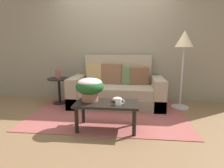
{
  "coord_description": "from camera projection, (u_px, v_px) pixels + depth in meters",
  "views": [
    {
      "loc": [
        0.44,
        -3.32,
        1.23
      ],
      "look_at": [
        0.08,
        -0.03,
        0.59
      ],
      "focal_mm": 30.4,
      "sensor_mm": 36.0,
      "label": 1
    }
  ],
  "objects": [
    {
      "name": "ground_plane",
      "position": [
        108.0,
        115.0,
        3.52
      ],
      "size": [
        14.0,
        14.0,
        0.0
      ],
      "primitive_type": "plane",
      "color": "brown"
    },
    {
      "name": "wall_back",
      "position": [
        114.0,
        39.0,
        4.34
      ],
      "size": [
        6.4,
        0.12,
        2.85
      ],
      "primitive_type": "cube",
      "color": "gray",
      "rests_on": "ground"
    },
    {
      "name": "area_rug",
      "position": [
        108.0,
        114.0,
        3.56
      ],
      "size": [
        2.79,
        1.89,
        0.01
      ],
      "primitive_type": "cube",
      "color": "#994C47",
      "rests_on": "ground"
    },
    {
      "name": "couch",
      "position": [
        117.0,
        90.0,
        4.07
      ],
      "size": [
        1.93,
        0.91,
        1.06
      ],
      "color": "gray",
      "rests_on": "ground"
    },
    {
      "name": "coffee_table",
      "position": [
        107.0,
        107.0,
        2.83
      ],
      "size": [
        0.94,
        0.5,
        0.42
      ],
      "color": "black",
      "rests_on": "ground"
    },
    {
      "name": "side_table",
      "position": [
        59.0,
        86.0,
        4.14
      ],
      "size": [
        0.48,
        0.48,
        0.57
      ],
      "color": "black",
      "rests_on": "ground"
    },
    {
      "name": "floor_lamp",
      "position": [
        184.0,
        46.0,
        3.68
      ],
      "size": [
        0.36,
        0.36,
        1.55
      ],
      "color": "#B2B2B7",
      "rests_on": "ground"
    },
    {
      "name": "potted_plant",
      "position": [
        90.0,
        87.0,
        2.86
      ],
      "size": [
        0.43,
        0.43,
        0.35
      ],
      "color": "#A36B4C",
      "rests_on": "coffee_table"
    },
    {
      "name": "coffee_mug",
      "position": [
        119.0,
        102.0,
        2.68
      ],
      "size": [
        0.14,
        0.09,
        0.1
      ],
      "color": "white",
      "rests_on": "coffee_table"
    },
    {
      "name": "snack_bowl",
      "position": [
        117.0,
        99.0,
        2.84
      ],
      "size": [
        0.15,
        0.15,
        0.07
      ],
      "color": "silver",
      "rests_on": "coffee_table"
    },
    {
      "name": "table_vase",
      "position": [
        58.0,
        74.0,
        4.09
      ],
      "size": [
        0.11,
        0.11,
        0.23
      ],
      "color": "#934C42",
      "rests_on": "side_table"
    }
  ]
}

